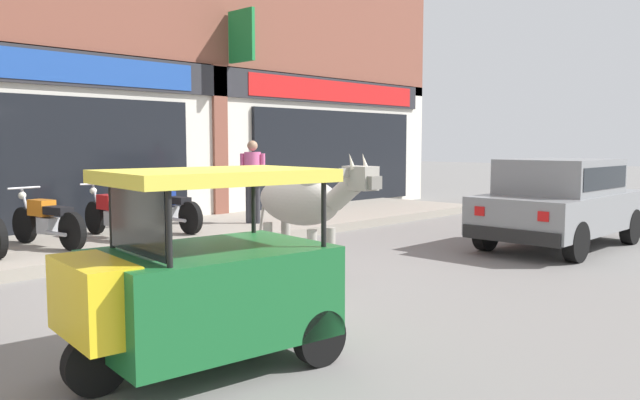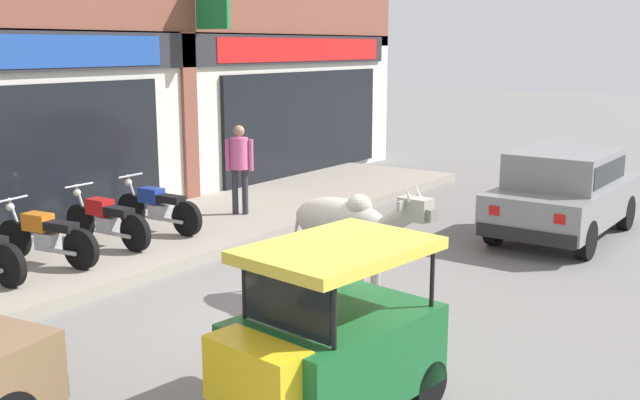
% 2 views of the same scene
% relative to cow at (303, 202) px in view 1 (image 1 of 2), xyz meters
% --- Properties ---
extents(ground_plane, '(90.00, 90.00, 0.00)m').
position_rel_cow_xyz_m(ground_plane, '(-0.77, 0.46, -1.01)').
color(ground_plane, slate).
extents(sidewalk, '(19.00, 3.06, 0.17)m').
position_rel_cow_xyz_m(sidewalk, '(-0.77, 4.19, -0.92)').
color(sidewalk, gray).
rests_on(sidewalk, ground).
extents(cow, '(0.64, 2.15, 1.61)m').
position_rel_cow_xyz_m(cow, '(0.00, 0.00, 0.00)').
color(cow, '#9E998E').
rests_on(cow, ground).
extents(car_1, '(3.63, 1.64, 1.46)m').
position_rel_cow_xyz_m(car_1, '(4.83, -1.12, -0.19)').
color(car_1, black).
rests_on(car_1, ground).
extents(auto_rickshaw, '(2.06, 1.36, 1.52)m').
position_rel_cow_xyz_m(auto_rickshaw, '(-2.52, -1.48, -0.35)').
color(auto_rickshaw, black).
rests_on(auto_rickshaw, ground).
extents(motorcycle_1, '(0.54, 1.80, 0.88)m').
position_rel_cow_xyz_m(motorcycle_1, '(-1.42, 4.04, -0.45)').
color(motorcycle_1, black).
rests_on(motorcycle_1, sidewalk).
extents(motorcycle_2, '(0.52, 1.81, 0.88)m').
position_rel_cow_xyz_m(motorcycle_2, '(-0.30, 4.15, -0.45)').
color(motorcycle_2, black).
rests_on(motorcycle_2, sidewalk).
extents(motorcycle_3, '(0.52, 1.81, 0.88)m').
position_rel_cow_xyz_m(motorcycle_3, '(0.78, 4.19, -0.45)').
color(motorcycle_3, black).
rests_on(motorcycle_3, sidewalk).
extents(pedestrian, '(0.32, 0.43, 1.60)m').
position_rel_cow_xyz_m(pedestrian, '(2.50, 3.93, 0.15)').
color(pedestrian, '#2D2D33').
rests_on(pedestrian, sidewalk).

